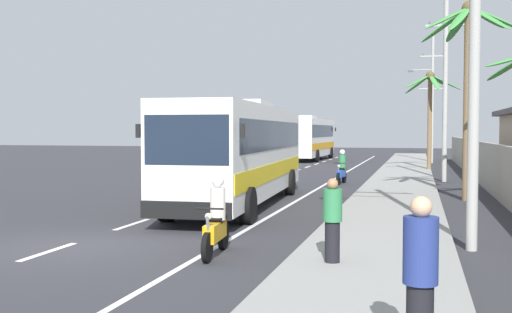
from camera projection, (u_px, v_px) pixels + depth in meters
name	position (u px, v px, depth m)	size (l,w,h in m)	color
ground_plane	(65.00, 246.00, 13.37)	(160.00, 160.00, 0.00)	#303035
sidewalk_kerb	(394.00, 202.00, 21.22)	(3.20, 90.00, 0.14)	gray
lane_markings	(291.00, 187.00, 27.26)	(3.45, 71.81, 0.01)	white
boundary_wall	(495.00, 169.00, 24.04)	(0.24, 60.00, 2.06)	#9E998E
coach_bus_foreground	(241.00, 150.00, 20.78)	(3.34, 12.00, 3.70)	silver
coach_bus_far_lane	(310.00, 137.00, 52.61)	(3.06, 11.20, 3.88)	white
motorcycle_beside_bus	(216.00, 223.00, 12.42)	(0.56, 1.96, 1.66)	black
motorcycle_trailing	(342.00, 170.00, 29.07)	(0.56, 1.96, 1.67)	black
pedestrian_near_kerb	(420.00, 278.00, 6.15)	(0.36, 0.36, 1.78)	black
pedestrian_midwalk	(332.00, 219.00, 11.11)	(0.36, 0.36, 1.57)	black
utility_pole_nearest	(470.00, 22.00, 12.74)	(3.76, 0.24, 9.08)	#9E9E99
utility_pole_mid	(445.00, 88.00, 30.10)	(2.00, 0.24, 9.10)	#9E9E99
utility_pole_far	(432.00, 96.00, 47.57)	(2.87, 0.24, 10.18)	#9E9E99
utility_pole_distant	(431.00, 114.00, 64.95)	(2.59, 0.24, 8.27)	#9E9E99
palm_nearest	(430.00, 99.00, 38.14)	(3.59, 3.76, 6.37)	brown
palm_third	(469.00, 62.00, 21.90)	(3.74, 3.70, 7.34)	brown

